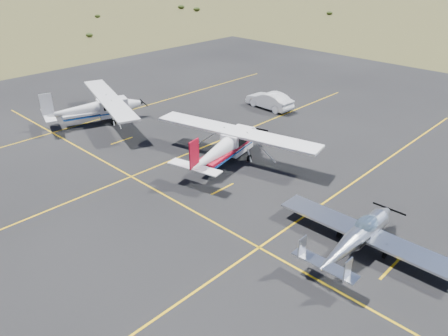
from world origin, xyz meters
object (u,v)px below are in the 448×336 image
aircraft_cessna (226,145)px  sedan (269,100)px  aircraft_low_wing (359,236)px  aircraft_plain (95,108)px

aircraft_cessna → sedan: bearing=12.3°
aircraft_low_wing → sedan: bearing=49.3°
aircraft_low_wing → sedan: size_ratio=1.98×
aircraft_low_wing → aircraft_plain: size_ratio=0.76×
aircraft_low_wing → aircraft_plain: aircraft_plain is taller
aircraft_plain → sedan: bearing=-13.3°
aircraft_cessna → sedan: size_ratio=2.66×
aircraft_plain → aircraft_cessna: bearing=-62.9°
sedan → aircraft_low_wing: bearing=52.8°
aircraft_plain → sedan: 15.67m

